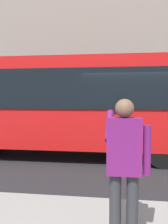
% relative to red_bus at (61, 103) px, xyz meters
% --- Properties ---
extents(ground_plane, '(60.00, 60.00, 0.00)m').
position_rel_red_bus_xyz_m(ground_plane, '(-2.10, 0.22, -1.68)').
color(ground_plane, '#232326').
extents(building_facade_far, '(28.00, 1.55, 12.00)m').
position_rel_red_bus_xyz_m(building_facade_far, '(-2.12, -6.58, 4.30)').
color(building_facade_far, gray).
rests_on(building_facade_far, ground_plane).
extents(red_bus, '(9.05, 2.54, 3.08)m').
position_rel_red_bus_xyz_m(red_bus, '(0.00, 0.00, 0.00)').
color(red_bus, red).
rests_on(red_bus, ground_plane).
extents(pedestrian_photographer, '(0.53, 0.52, 1.70)m').
position_rel_red_bus_xyz_m(pedestrian_photographer, '(-1.95, 5.01, -0.54)').
color(pedestrian_photographer, '#2D2D33').
rests_on(pedestrian_photographer, sidewalk_curb).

